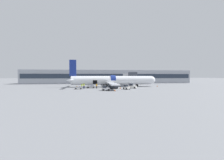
% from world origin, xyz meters
% --- Properties ---
extents(ground_plane, '(500.00, 500.00, 0.00)m').
position_xyz_m(ground_plane, '(0.00, 0.00, 0.00)').
color(ground_plane, slate).
extents(terminal_strip, '(100.80, 11.52, 7.93)m').
position_xyz_m(terminal_strip, '(0.00, 35.85, 3.97)').
color(terminal_strip, '#9EA3AD').
rests_on(terminal_strip, ground_plane).
extents(jet_bridge_stub, '(3.66, 13.98, 6.12)m').
position_xyz_m(jet_bridge_stub, '(6.37, 13.96, 4.40)').
color(jet_bridge_stub, '#4C4C51').
rests_on(jet_bridge_stub, ground_plane).
extents(airplane, '(36.71, 31.35, 10.80)m').
position_xyz_m(airplane, '(-3.19, 6.27, 2.59)').
color(airplane, white).
rests_on(airplane, ground_plane).
extents(baggage_tug_lead, '(2.48, 2.19, 1.50)m').
position_xyz_m(baggage_tug_lead, '(-6.99, -7.60, 0.64)').
color(baggage_tug_lead, silver).
rests_on(baggage_tug_lead, ground_plane).
extents(baggage_tug_mid, '(3.04, 2.58, 1.74)m').
position_xyz_m(baggage_tug_mid, '(3.18, -1.38, 0.72)').
color(baggage_tug_mid, silver).
rests_on(baggage_tug_mid, ground_plane).
extents(baggage_tug_rear, '(2.27, 2.79, 1.52)m').
position_xyz_m(baggage_tug_rear, '(0.26, -4.66, 0.63)').
color(baggage_tug_rear, silver).
rests_on(baggage_tug_rear, ground_plane).
extents(baggage_cart_loading, '(3.81, 2.33, 1.13)m').
position_xyz_m(baggage_cart_loading, '(-11.49, 1.55, 0.56)').
color(baggage_cart_loading, '#B7BABF').
rests_on(baggage_cart_loading, ground_plane).
extents(baggage_cart_queued, '(3.35, 1.84, 1.01)m').
position_xyz_m(baggage_cart_queued, '(-15.70, -1.89, 0.44)').
color(baggage_cart_queued, '#B7BABF').
rests_on(baggage_cart_queued, ground_plane).
extents(ground_crew_loader_a, '(0.55, 0.55, 1.74)m').
position_xyz_m(ground_crew_loader_a, '(-9.51, -0.13, 0.91)').
color(ground_crew_loader_a, black).
rests_on(ground_crew_loader_a, ground_plane).
extents(ground_crew_loader_b, '(0.52, 0.52, 1.63)m').
position_xyz_m(ground_crew_loader_b, '(-14.76, 1.18, 0.86)').
color(ground_crew_loader_b, black).
rests_on(ground_crew_loader_b, ground_plane).
extents(ground_crew_driver, '(0.56, 0.60, 1.81)m').
position_xyz_m(ground_crew_driver, '(-14.08, 2.00, 0.95)').
color(ground_crew_driver, '#1E2338').
rests_on(ground_crew_driver, ground_plane).
extents(suitcase_on_tarmac_upright, '(0.54, 0.44, 0.83)m').
position_xyz_m(suitcase_on_tarmac_upright, '(-13.95, 0.24, 0.36)').
color(suitcase_on_tarmac_upright, '#1E2347').
rests_on(suitcase_on_tarmac_upright, ground_plane).
extents(safety_cone_nose, '(0.49, 0.49, 0.73)m').
position_xyz_m(safety_cone_nose, '(15.68, 4.51, 0.34)').
color(safety_cone_nose, black).
rests_on(safety_cone_nose, ground_plane).
extents(safety_cone_engine_left, '(0.62, 0.62, 0.57)m').
position_xyz_m(safety_cone_engine_left, '(-4.48, -9.53, 0.26)').
color(safety_cone_engine_left, black).
rests_on(safety_cone_engine_left, ground_plane).
extents(safety_cone_wingtip, '(0.52, 0.52, 0.61)m').
position_xyz_m(safety_cone_wingtip, '(-1.28, -2.04, 0.28)').
color(safety_cone_wingtip, black).
rests_on(safety_cone_wingtip, ground_plane).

